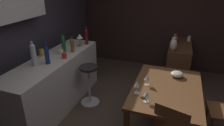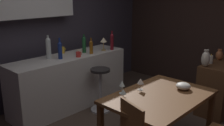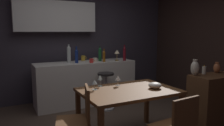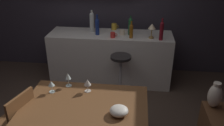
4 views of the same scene
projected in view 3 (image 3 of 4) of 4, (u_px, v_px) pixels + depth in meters
name	position (u px, v px, depth m)	size (l,w,h in m)	color
wall_kitchen_back	(66.00, 37.00, 5.01)	(5.20, 0.33, 2.60)	#38333D
wall_side_right	(213.00, 43.00, 4.64)	(0.10, 4.40, 2.60)	#33231E
dining_table	(129.00, 96.00, 3.10)	(1.31, 0.90, 0.74)	brown
kitchen_counter	(86.00, 83.00, 4.76)	(2.10, 0.60, 0.90)	silver
sideboard_cabinet	(219.00, 98.00, 3.82)	(1.10, 0.44, 0.82)	#56351E
chair_near_window	(78.00, 118.00, 2.72)	(0.50, 0.50, 0.88)	brown
bar_stool	(106.00, 90.00, 4.42)	(0.34, 0.34, 0.73)	#262323
wine_glass_left	(95.00, 82.00, 3.07)	(0.07, 0.07, 0.14)	silver
wine_glass_right	(100.00, 78.00, 3.27)	(0.07, 0.07, 0.17)	silver
wine_glass_center	(118.00, 78.00, 3.30)	(0.08, 0.08, 0.15)	silver
fruit_bowl	(155.00, 85.00, 3.15)	(0.19, 0.19, 0.09)	beige
wine_bottle_cobalt	(76.00, 55.00, 4.53)	(0.07, 0.07, 0.34)	navy
wine_bottle_clear	(69.00, 54.00, 4.60)	(0.08, 0.08, 0.38)	silver
wine_bottle_green	(100.00, 54.00, 4.83)	(0.07, 0.07, 0.32)	#1E592D
wine_bottle_ruby	(124.00, 53.00, 4.87)	(0.06, 0.06, 0.35)	maroon
wine_bottle_amber	(104.00, 56.00, 4.70)	(0.06, 0.06, 0.28)	#8C5114
cup_red	(91.00, 61.00, 4.57)	(0.11, 0.08, 0.09)	red
cup_cream	(95.00, 60.00, 4.77)	(0.12, 0.09, 0.08)	beige
cup_mustard	(83.00, 58.00, 4.92)	(0.13, 0.09, 0.11)	gold
counter_lamp	(117.00, 53.00, 4.86)	(0.12, 0.12, 0.24)	#A58447
pillar_candle_short	(204.00, 70.00, 3.78)	(0.06, 0.06, 0.16)	white
vase_copper	(217.00, 68.00, 3.90)	(0.12, 0.12, 0.19)	#B26038
vase_ceramic_ivory	(195.00, 68.00, 3.65)	(0.13, 0.13, 0.27)	beige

